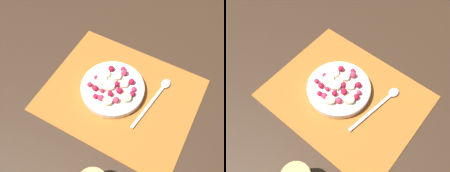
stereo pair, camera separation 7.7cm
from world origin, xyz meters
The scene contains 4 objects.
ground_plane centered at (0.00, 0.00, 0.00)m, with size 3.00×3.00×0.00m, color #382619.
placemat centered at (0.00, 0.00, 0.00)m, with size 0.47×0.38×0.01m.
fruit_bowl centered at (-0.03, 0.00, 0.02)m, with size 0.20×0.20×0.05m.
spoon centered at (0.10, 0.06, 0.01)m, with size 0.05×0.21×0.01m.
Camera 2 is at (0.23, -0.32, 0.69)m, focal length 40.00 mm.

